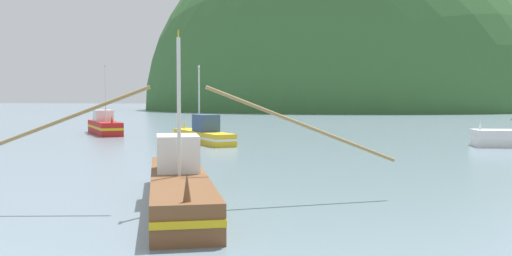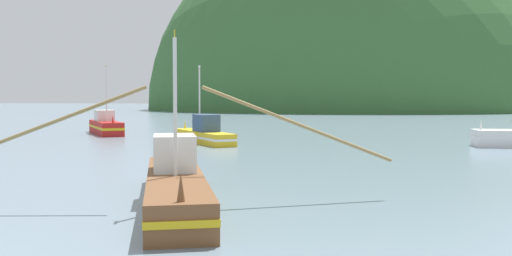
{
  "view_description": "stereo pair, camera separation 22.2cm",
  "coord_description": "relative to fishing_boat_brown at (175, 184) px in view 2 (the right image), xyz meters",
  "views": [
    {
      "loc": [
        10.54,
        -7.81,
        3.48
      ],
      "look_at": [
        0.41,
        29.54,
        1.4
      ],
      "focal_mm": 39.55,
      "sensor_mm": 36.0,
      "label": 1
    },
    {
      "loc": [
        10.76,
        -7.76,
        3.48
      ],
      "look_at": [
        0.41,
        29.54,
        1.4
      ],
      "focal_mm": 39.55,
      "sensor_mm": 36.0,
      "label": 2
    }
  ],
  "objects": [
    {
      "name": "hill_far_right",
      "position": [
        -12.4,
        145.31,
        -0.68
      ],
      "size": [
        112.67,
        90.13,
        107.8
      ],
      "primitive_type": "ellipsoid",
      "color": "#386633",
      "rests_on": "ground"
    },
    {
      "name": "fishing_boat_brown",
      "position": [
        0.0,
        0.0,
        0.0
      ],
      "size": [
        13.47,
        10.58,
        5.58
      ],
      "rotation": [
        0.0,
        0.0,
        5.15
      ],
      "color": "brown",
      "rests_on": "ground"
    },
    {
      "name": "fishing_boat_red",
      "position": [
        -20.95,
        31.28,
        0.11
      ],
      "size": [
        7.35,
        8.42,
        6.54
      ],
      "rotation": [
        0.0,
        0.0,
        5.39
      ],
      "color": "red",
      "rests_on": "ground"
    },
    {
      "name": "fishing_boat_yellow",
      "position": [
        -8.06,
        23.81,
        0.01
      ],
      "size": [
        7.49,
        8.19,
        6.01
      ],
      "rotation": [
        0.0,
        0.0,
        2.29
      ],
      "color": "gold",
      "rests_on": "ground"
    }
  ]
}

